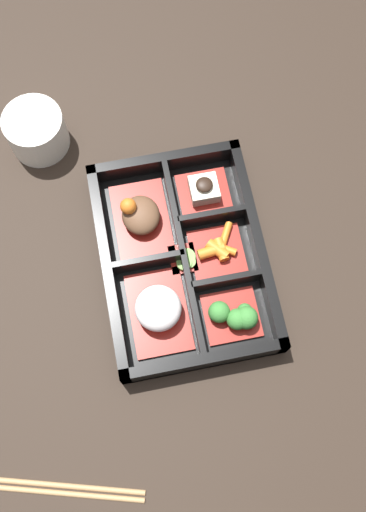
{
  "coord_description": "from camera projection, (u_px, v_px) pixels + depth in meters",
  "views": [
    {
      "loc": [
        -0.26,
        0.05,
        0.81
      ],
      "look_at": [
        0.0,
        0.0,
        0.03
      ],
      "focal_mm": 42.0,
      "sensor_mm": 36.0,
      "label": 1
    }
  ],
  "objects": [
    {
      "name": "bowl_rice",
      "position": [
        158.0,
        309.0,
        0.8
      ],
      "size": [
        0.12,
        0.08,
        0.05
      ],
      "color": "maroon",
      "rests_on": "bento_base"
    },
    {
      "name": "bowl_greens",
      "position": [
        235.0,
        316.0,
        0.81
      ],
      "size": [
        0.07,
        0.07,
        0.04
      ],
      "color": "maroon",
      "rests_on": "bento_base"
    },
    {
      "name": "ground_plane",
      "position": [
        183.0,
        262.0,
        0.86
      ],
      "size": [
        3.0,
        3.0,
        0.0
      ],
      "primitive_type": "plane",
      "color": "black"
    },
    {
      "name": "bento_rim",
      "position": [
        185.0,
        256.0,
        0.84
      ],
      "size": [
        0.31,
        0.23,
        0.04
      ],
      "color": "black",
      "rests_on": "ground_plane"
    },
    {
      "name": "chopsticks",
      "position": [
        60.0,
        489.0,
        0.76
      ],
      "size": [
        0.07,
        0.21,
        0.01
      ],
      "color": "#A87F51",
      "rests_on": "ground_plane"
    },
    {
      "name": "bowl_stew",
      "position": [
        140.0,
        216.0,
        0.85
      ],
      "size": [
        0.12,
        0.08,
        0.05
      ],
      "color": "maroon",
      "rests_on": "bento_base"
    },
    {
      "name": "bowl_carrots",
      "position": [
        218.0,
        250.0,
        0.84
      ],
      "size": [
        0.08,
        0.07,
        0.02
      ],
      "color": "maroon",
      "rests_on": "bento_base"
    },
    {
      "name": "bento_base",
      "position": [
        183.0,
        260.0,
        0.85
      ],
      "size": [
        0.31,
        0.23,
        0.01
      ],
      "color": "black",
      "rests_on": "ground_plane"
    },
    {
      "name": "bowl_pickles",
      "position": [
        185.0,
        260.0,
        0.84
      ],
      "size": [
        0.04,
        0.04,
        0.01
      ],
      "color": "maroon",
      "rests_on": "bento_base"
    },
    {
      "name": "bowl_tofu",
      "position": [
        204.0,
        190.0,
        0.87
      ],
      "size": [
        0.07,
        0.07,
        0.04
      ],
      "color": "maroon",
      "rests_on": "bento_base"
    },
    {
      "name": "tea_cup",
      "position": [
        36.0,
        131.0,
        0.89
      ],
      "size": [
        0.09,
        0.09,
        0.07
      ],
      "color": "beige",
      "rests_on": "ground_plane"
    }
  ]
}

